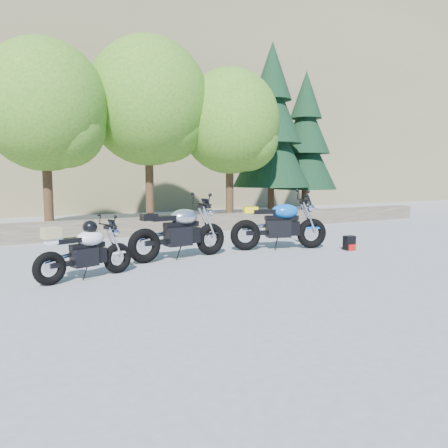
{
  "coord_description": "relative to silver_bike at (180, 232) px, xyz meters",
  "views": [
    {
      "loc": [
        -3.95,
        -6.85,
        1.75
      ],
      "look_at": [
        0.2,
        1.0,
        0.75
      ],
      "focal_mm": 35.0,
      "sensor_mm": 36.0,
      "label": 1
    }
  ],
  "objects": [
    {
      "name": "conifer_near",
      "position": [
        6.75,
        6.64,
        3.12
      ],
      "size": [
        3.17,
        3.17,
        7.06
      ],
      "color": "#382314",
      "rests_on": "ground"
    },
    {
      "name": "white_bike",
      "position": [
        -2.09,
        -0.92,
        -0.07
      ],
      "size": [
        1.74,
        0.74,
        0.99
      ],
      "rotation": [
        0.0,
        0.0,
        0.3
      ],
      "color": "black",
      "rests_on": "ground"
    },
    {
      "name": "tree_decid_right",
      "position": [
        4.26,
        5.38,
        2.94
      ],
      "size": [
        3.54,
        3.54,
        5.41
      ],
      "color": "#382314",
      "rests_on": "ground"
    },
    {
      "name": "ground",
      "position": [
        0.55,
        -1.56,
        -0.56
      ],
      "size": [
        90.0,
        90.0,
        0.0
      ],
      "primitive_type": "plane",
      "color": "gray",
      "rests_on": "ground"
    },
    {
      "name": "backpack",
      "position": [
        3.91,
        -0.86,
        -0.4
      ],
      "size": [
        0.26,
        0.23,
        0.34
      ],
      "rotation": [
        0.0,
        0.0,
        -0.08
      ],
      "color": "black",
      "rests_on": "ground"
    },
    {
      "name": "tree_decid_left",
      "position": [
        -1.84,
        5.58,
        3.08
      ],
      "size": [
        3.67,
        3.67,
        5.62
      ],
      "color": "#382314",
      "rests_on": "ground"
    },
    {
      "name": "blue_bike",
      "position": [
        2.53,
        -0.01,
        0.02
      ],
      "size": [
        2.29,
        0.97,
        1.18
      ],
      "rotation": [
        0.0,
        0.0,
        -0.3
      ],
      "color": "black",
      "rests_on": "ground"
    },
    {
      "name": "silver_bike",
      "position": [
        0.0,
        0.0,
        0.0
      ],
      "size": [
        2.28,
        0.72,
        1.15
      ],
      "rotation": [
        0.0,
        0.0,
        0.13
      ],
      "color": "black",
      "rests_on": "ground"
    },
    {
      "name": "conifer_far",
      "position": [
        8.95,
        7.24,
        2.71
      ],
      "size": [
        2.82,
        2.82,
        6.27
      ],
      "color": "#382314",
      "rests_on": "ground"
    },
    {
      "name": "hillside",
      "position": [
        3.55,
        26.44,
        6.94
      ],
      "size": [
        80.0,
        30.0,
        15.0
      ],
      "primitive_type": "cube",
      "color": "olive",
      "rests_on": "ground"
    },
    {
      "name": "stone_wall",
      "position": [
        0.55,
        3.94,
        -0.31
      ],
      "size": [
        22.0,
        0.55,
        0.5
      ],
      "primitive_type": "cube",
      "color": "brown",
      "rests_on": "ground"
    },
    {
      "name": "tree_decid_mid",
      "position": [
        1.46,
        5.98,
        3.48
      ],
      "size": [
        4.08,
        4.08,
        6.24
      ],
      "color": "#382314",
      "rests_on": "ground"
    }
  ]
}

